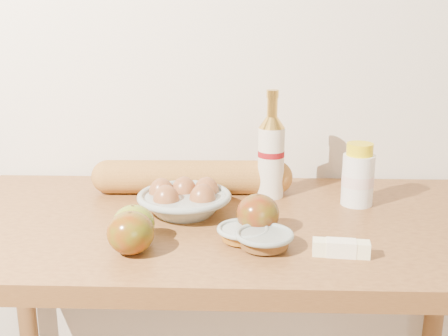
{
  "coord_description": "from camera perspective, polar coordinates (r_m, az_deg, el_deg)",
  "views": [
    {
      "loc": [
        0.04,
        0.09,
        1.33
      ],
      "look_at": [
        0.0,
        1.15,
        1.02
      ],
      "focal_mm": 45.0,
      "sensor_mm": 36.0,
      "label": 1
    }
  ],
  "objects": [
    {
      "name": "back_wall",
      "position": [
        1.42,
        0.53,
        14.98
      ],
      "size": [
        3.5,
        0.02,
        2.6
      ],
      "primitive_type": "cube",
      "color": "beige",
      "rests_on": "ground"
    },
    {
      "name": "table",
      "position": [
        1.22,
        0.05,
        -10.62
      ],
      "size": [
        1.2,
        0.6,
        0.9
      ],
      "color": "#925E2F",
      "rests_on": "ground"
    },
    {
      "name": "bourbon_bottle",
      "position": [
        1.29,
        4.81,
        1.4
      ],
      "size": [
        0.08,
        0.08,
        0.25
      ],
      "rotation": [
        0.0,
        0.0,
        0.38
      ],
      "color": "beige",
      "rests_on": "table"
    },
    {
      "name": "cream_bottle",
      "position": [
        1.28,
        13.46,
        -0.84
      ],
      "size": [
        0.09,
        0.09,
        0.14
      ],
      "rotation": [
        0.0,
        0.0,
        -0.29
      ],
      "color": "white",
      "rests_on": "table"
    },
    {
      "name": "egg_bowl",
      "position": [
        1.2,
        -4.05,
        -3.27
      ],
      "size": [
        0.22,
        0.22,
        0.07
      ],
      "rotation": [
        0.0,
        0.0,
        0.12
      ],
      "color": "gray",
      "rests_on": "table"
    },
    {
      "name": "baguette",
      "position": [
        1.33,
        -3.28,
        -0.92
      ],
      "size": [
        0.48,
        0.09,
        0.08
      ],
      "rotation": [
        0.0,
        0.0,
        0.03
      ],
      "color": "#BA8038",
      "rests_on": "table"
    },
    {
      "name": "apple_yellowgreen",
      "position": [
        1.06,
        -9.18,
        -5.65
      ],
      "size": [
        0.09,
        0.09,
        0.07
      ],
      "rotation": [
        0.0,
        0.0,
        -0.16
      ],
      "color": "olive",
      "rests_on": "table"
    },
    {
      "name": "apple_redgreen_front",
      "position": [
        1.02,
        -9.46,
        -6.51
      ],
      "size": [
        0.11,
        0.11,
        0.08
      ],
      "rotation": [
        0.0,
        0.0,
        -0.36
      ],
      "color": "maroon",
      "rests_on": "table"
    },
    {
      "name": "apple_redgreen_right",
      "position": [
        1.1,
        3.45,
        -4.65
      ],
      "size": [
        0.09,
        0.09,
        0.08
      ],
      "rotation": [
        0.0,
        0.0,
        -0.01
      ],
      "color": "maroon",
      "rests_on": "table"
    },
    {
      "name": "sugar_bowl",
      "position": [
        1.04,
        4.11,
        -7.26
      ],
      "size": [
        0.14,
        0.14,
        0.03
      ],
      "rotation": [
        0.0,
        0.0,
        -0.28
      ],
      "color": "gray",
      "rests_on": "table"
    },
    {
      "name": "syrup_bowl",
      "position": [
        1.07,
        1.93,
        -6.65
      ],
      "size": [
        0.1,
        0.1,
        0.03
      ],
      "rotation": [
        0.0,
        0.0,
        -0.01
      ],
      "color": "#94A29C",
      "rests_on": "table"
    },
    {
      "name": "butter_stick",
      "position": [
        1.03,
        11.8,
        -7.98
      ],
      "size": [
        0.1,
        0.04,
        0.03
      ],
      "rotation": [
        0.0,
        0.0,
        -0.11
      ],
      "color": "#FFFBC5",
      "rests_on": "table"
    }
  ]
}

